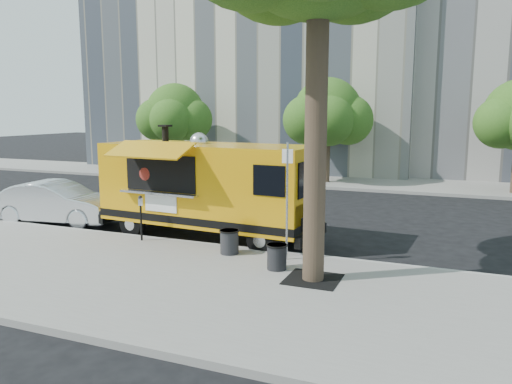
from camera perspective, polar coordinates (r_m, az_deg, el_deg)
ground at (r=14.88m, az=-0.28°, el=-5.97°), size 120.00×120.00×0.00m
sidewalk at (r=11.43m, az=-8.05°, el=-10.44°), size 60.00×6.00×0.15m
curb at (r=14.04m, az=-1.73°, el=-6.60°), size 60.00×0.14×0.16m
far_sidewalk at (r=27.60m, az=10.42°, el=1.12°), size 60.00×5.00×0.15m
tree_well at (r=11.50m, az=6.52°, el=-9.87°), size 1.20×1.20×0.02m
far_tree_a at (r=29.89m, az=-9.22°, el=8.89°), size 3.42×3.42×5.36m
far_tree_b at (r=26.77m, az=8.18°, el=9.00°), size 3.60×3.60×5.50m
sign_post at (r=12.54m, az=3.58°, el=-0.23°), size 0.28×0.06×3.00m
parking_meter at (r=14.92m, az=-13.03°, el=-2.31°), size 0.11×0.11×1.33m
food_truck at (r=15.39m, az=-5.73°, el=0.66°), size 7.12×3.48×3.45m
sedan at (r=18.78m, az=-21.78°, el=-1.13°), size 4.65×2.15×1.48m
trash_bin_left at (r=12.04m, az=2.39°, el=-7.32°), size 0.51×0.51×0.61m
trash_bin_right at (r=13.33m, az=-3.05°, el=-5.62°), size 0.53×0.53×0.64m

